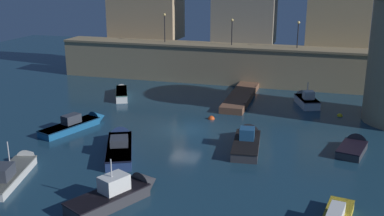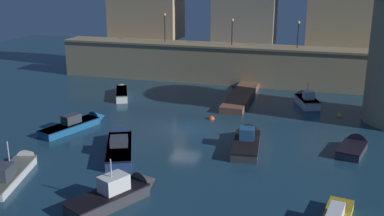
{
  "view_description": "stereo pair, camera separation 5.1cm",
  "coord_description": "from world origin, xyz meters",
  "px_view_note": "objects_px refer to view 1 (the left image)",
  "views": [
    {
      "loc": [
        10.77,
        -35.03,
        12.99
      ],
      "look_at": [
        0.0,
        2.09,
        1.35
      ],
      "focal_mm": 42.62,
      "sensor_mm": 36.0,
      "label": 1
    },
    {
      "loc": [
        10.82,
        -35.02,
        12.99
      ],
      "look_at": [
        0.0,
        2.09,
        1.35
      ],
      "focal_mm": 42.62,
      "sensor_mm": 36.0,
      "label": 2
    }
  ],
  "objects_px": {
    "quay_lamp_2": "(298,30)",
    "mooring_buoy_0": "(211,119)",
    "moored_boat_7": "(122,191)",
    "mooring_buoy_1": "(340,116)",
    "moored_boat_5": "(122,92)",
    "moored_boat_8": "(120,144)",
    "moored_boat_3": "(79,123)",
    "moored_boat_4": "(247,139)",
    "moored_boat_6": "(354,146)",
    "moored_boat_2": "(305,99)",
    "quay_lamp_1": "(232,27)",
    "moored_boat_0": "(15,169)",
    "quay_lamp_0": "(165,23)"
  },
  "relations": [
    {
      "from": "quay_lamp_1",
      "to": "quay_lamp_2",
      "type": "height_order",
      "value": "quay_lamp_1"
    },
    {
      "from": "moored_boat_3",
      "to": "moored_boat_7",
      "type": "relative_size",
      "value": 1.1
    },
    {
      "from": "moored_boat_2",
      "to": "moored_boat_5",
      "type": "height_order",
      "value": "moored_boat_2"
    },
    {
      "from": "moored_boat_4",
      "to": "moored_boat_0",
      "type": "bearing_deg",
      "value": 119.29
    },
    {
      "from": "moored_boat_0",
      "to": "moored_boat_2",
      "type": "height_order",
      "value": "moored_boat_0"
    },
    {
      "from": "quay_lamp_2",
      "to": "mooring_buoy_0",
      "type": "distance_m",
      "value": 17.16
    },
    {
      "from": "quay_lamp_1",
      "to": "moored_boat_5",
      "type": "relative_size",
      "value": 0.52
    },
    {
      "from": "quay_lamp_1",
      "to": "mooring_buoy_1",
      "type": "height_order",
      "value": "quay_lamp_1"
    },
    {
      "from": "quay_lamp_1",
      "to": "moored_boat_0",
      "type": "bearing_deg",
      "value": -105.97
    },
    {
      "from": "moored_boat_6",
      "to": "moored_boat_7",
      "type": "xyz_separation_m",
      "value": [
        -13.59,
        -11.97,
        0.2
      ]
    },
    {
      "from": "moored_boat_8",
      "to": "mooring_buoy_1",
      "type": "relative_size",
      "value": 14.52
    },
    {
      "from": "moored_boat_3",
      "to": "moored_boat_2",
      "type": "bearing_deg",
      "value": -35.77
    },
    {
      "from": "quay_lamp_0",
      "to": "moored_boat_8",
      "type": "distance_m",
      "value": 25.04
    },
    {
      "from": "quay_lamp_2",
      "to": "mooring_buoy_1",
      "type": "xyz_separation_m",
      "value": [
        4.88,
        -10.26,
        -6.63
      ]
    },
    {
      "from": "quay_lamp_2",
      "to": "mooring_buoy_0",
      "type": "xyz_separation_m",
      "value": [
        -6.45,
        -14.46,
        -6.63
      ]
    },
    {
      "from": "moored_boat_7",
      "to": "moored_boat_0",
      "type": "bearing_deg",
      "value": 108.74
    },
    {
      "from": "moored_boat_5",
      "to": "mooring_buoy_1",
      "type": "xyz_separation_m",
      "value": [
        22.61,
        -0.97,
        -0.42
      ]
    },
    {
      "from": "moored_boat_2",
      "to": "moored_boat_7",
      "type": "height_order",
      "value": "moored_boat_7"
    },
    {
      "from": "quay_lamp_0",
      "to": "moored_boat_4",
      "type": "height_order",
      "value": "quay_lamp_0"
    },
    {
      "from": "moored_boat_8",
      "to": "mooring_buoy_0",
      "type": "distance_m",
      "value": 10.47
    },
    {
      "from": "moored_boat_6",
      "to": "moored_boat_8",
      "type": "bearing_deg",
      "value": 120.22
    },
    {
      "from": "quay_lamp_2",
      "to": "moored_boat_0",
      "type": "bearing_deg",
      "value": -118.46
    },
    {
      "from": "moored_boat_3",
      "to": "quay_lamp_1",
      "type": "bearing_deg",
      "value": -5.9
    },
    {
      "from": "quay_lamp_2",
      "to": "moored_boat_5",
      "type": "distance_m",
      "value": 20.96
    },
    {
      "from": "moored_boat_8",
      "to": "mooring_buoy_1",
      "type": "bearing_deg",
      "value": -73.47
    },
    {
      "from": "moored_boat_6",
      "to": "quay_lamp_2",
      "type": "bearing_deg",
      "value": 31.04
    },
    {
      "from": "moored_boat_0",
      "to": "mooring_buoy_0",
      "type": "height_order",
      "value": "moored_boat_0"
    },
    {
      "from": "moored_boat_2",
      "to": "moored_boat_0",
      "type": "bearing_deg",
      "value": 122.24
    },
    {
      "from": "quay_lamp_2",
      "to": "quay_lamp_1",
      "type": "bearing_deg",
      "value": -180.0
    },
    {
      "from": "moored_boat_4",
      "to": "mooring_buoy_0",
      "type": "height_order",
      "value": "moored_boat_4"
    },
    {
      "from": "moored_boat_8",
      "to": "mooring_buoy_1",
      "type": "xyz_separation_m",
      "value": [
        16.14,
        13.48,
        -0.47
      ]
    },
    {
      "from": "moored_boat_4",
      "to": "moored_boat_7",
      "type": "bearing_deg",
      "value": 146.78
    },
    {
      "from": "moored_boat_3",
      "to": "mooring_buoy_1",
      "type": "bearing_deg",
      "value": -46.94
    },
    {
      "from": "moored_boat_3",
      "to": "moored_boat_6",
      "type": "distance_m",
      "value": 22.62
    },
    {
      "from": "moored_boat_7",
      "to": "mooring_buoy_1",
      "type": "relative_size",
      "value": 12.42
    },
    {
      "from": "moored_boat_5",
      "to": "moored_boat_4",
      "type": "bearing_deg",
      "value": -149.32
    },
    {
      "from": "moored_boat_6",
      "to": "quay_lamp_1",
      "type": "bearing_deg",
      "value": 49.38
    },
    {
      "from": "moored_boat_5",
      "to": "moored_boat_3",
      "type": "bearing_deg",
      "value": 159.81
    },
    {
      "from": "quay_lamp_2",
      "to": "moored_boat_6",
      "type": "xyz_separation_m",
      "value": [
        5.72,
        -18.85,
        -6.31
      ]
    },
    {
      "from": "moored_boat_0",
      "to": "moored_boat_5",
      "type": "xyz_separation_m",
      "value": [
        -1.66,
        20.37,
        0.02
      ]
    },
    {
      "from": "quay_lamp_0",
      "to": "moored_boat_6",
      "type": "bearing_deg",
      "value": -40.98
    },
    {
      "from": "mooring_buoy_0",
      "to": "quay_lamp_0",
      "type": "bearing_deg",
      "value": 123.39
    },
    {
      "from": "moored_boat_2",
      "to": "mooring_buoy_1",
      "type": "relative_size",
      "value": 9.55
    },
    {
      "from": "moored_boat_7",
      "to": "mooring_buoy_1",
      "type": "xyz_separation_m",
      "value": [
        12.75,
        20.56,
        -0.52
      ]
    },
    {
      "from": "moored_boat_3",
      "to": "moored_boat_8",
      "type": "distance_m",
      "value": 6.78
    },
    {
      "from": "moored_boat_4",
      "to": "moored_boat_6",
      "type": "relative_size",
      "value": 1.52
    },
    {
      "from": "moored_boat_5",
      "to": "moored_boat_8",
      "type": "distance_m",
      "value": 15.83
    },
    {
      "from": "mooring_buoy_0",
      "to": "mooring_buoy_1",
      "type": "height_order",
      "value": "mooring_buoy_0"
    },
    {
      "from": "moored_boat_4",
      "to": "moored_boat_3",
      "type": "bearing_deg",
      "value": 84.22
    },
    {
      "from": "quay_lamp_2",
      "to": "moored_boat_5",
      "type": "relative_size",
      "value": 0.51
    }
  ]
}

